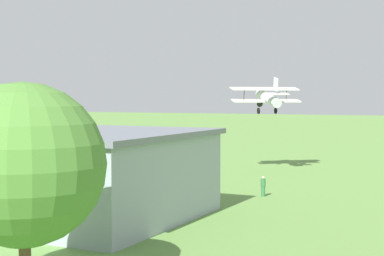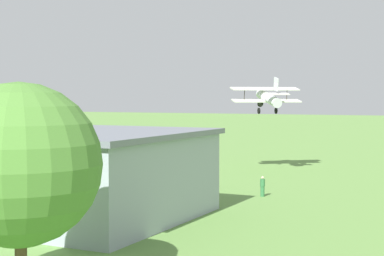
{
  "view_description": "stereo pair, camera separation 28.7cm",
  "coord_description": "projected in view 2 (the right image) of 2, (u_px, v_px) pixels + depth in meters",
  "views": [
    {
      "loc": [
        -29.9,
        61.99,
        7.8
      ],
      "look_at": [
        -5.39,
        8.82,
        4.81
      ],
      "focal_mm": 57.91,
      "sensor_mm": 36.0,
      "label": 1
    },
    {
      "loc": [
        -30.16,
        61.87,
        7.8
      ],
      "look_at": [
        -5.39,
        8.82,
        4.81
      ],
      "focal_mm": 57.91,
      "sensor_mm": 36.0,
      "label": 2
    }
  ],
  "objects": [
    {
      "name": "biplane",
      "position": [
        268.0,
        97.0,
        65.11
      ],
      "size": [
        7.14,
        6.88,
        3.81
      ],
      "color": "silver"
    },
    {
      "name": "person_crossing_taxiway",
      "position": [
        263.0,
        186.0,
        48.16
      ],
      "size": [
        0.54,
        0.54,
        1.59
      ],
      "color": "#33723F",
      "rests_on": "ground_plane"
    },
    {
      "name": "person_beside_truck",
      "position": [
        14.0,
        165.0,
        63.87
      ],
      "size": [
        0.43,
        0.43,
        1.55
      ],
      "color": "navy",
      "rests_on": "ground_plane"
    },
    {
      "name": "tree_by_windsock",
      "position": [
        20.0,
        165.0,
        24.35
      ],
      "size": [
        6.52,
        6.52,
        8.38
      ],
      "color": "brown",
      "rests_on": "ground_plane"
    },
    {
      "name": "ground_plane",
      "position": [
        182.0,
        166.0,
        69.13
      ],
      "size": [
        400.0,
        400.0,
        0.0
      ],
      "primitive_type": "plane",
      "color": "#608C42"
    }
  ]
}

